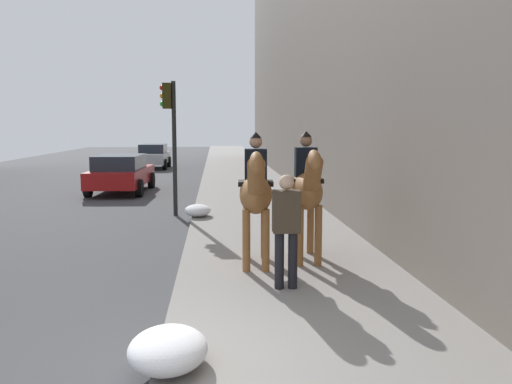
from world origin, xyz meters
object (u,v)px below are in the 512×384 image
(car_near_lane, at_px, (121,173))
(traffic_light_near_curb, at_px, (171,126))
(pedestrian_greeting, at_px, (286,224))
(car_mid_lane, at_px, (153,156))
(mounted_horse_near, at_px, (256,192))
(mounted_horse_far, at_px, (306,189))

(car_near_lane, xyz_separation_m, traffic_light_near_curb, (-5.44, -2.34, 1.75))
(pedestrian_greeting, bearing_deg, car_near_lane, 19.72)
(car_mid_lane, distance_m, traffic_light_near_curb, 17.43)
(car_near_lane, height_order, traffic_light_near_curb, traffic_light_near_curb)
(mounted_horse_near, relative_size, car_near_lane, 0.51)
(pedestrian_greeting, distance_m, car_near_lane, 13.67)
(car_near_lane, relative_size, traffic_light_near_curb, 1.21)
(mounted_horse_far, xyz_separation_m, car_mid_lane, (22.93, 5.32, -0.65))
(pedestrian_greeting, bearing_deg, mounted_horse_far, -19.20)
(mounted_horse_near, xyz_separation_m, car_near_lane, (11.52, 4.26, -0.64))
(pedestrian_greeting, height_order, traffic_light_near_curb, traffic_light_near_curb)
(mounted_horse_near, xyz_separation_m, pedestrian_greeting, (-1.35, -0.35, -0.31))
(mounted_horse_near, bearing_deg, mounted_horse_far, 111.97)
(mounted_horse_far, distance_m, car_near_lane, 12.37)
(car_mid_lane, height_order, traffic_light_near_curb, traffic_light_near_curb)
(mounted_horse_far, xyz_separation_m, car_near_lane, (11.21, 5.18, -0.65))
(car_mid_lane, relative_size, traffic_light_near_curb, 1.04)
(car_near_lane, distance_m, traffic_light_near_curb, 6.18)
(mounted_horse_far, xyz_separation_m, traffic_light_near_curb, (5.77, 2.83, 1.10))
(traffic_light_near_curb, bearing_deg, pedestrian_greeting, -163.08)
(car_near_lane, bearing_deg, mounted_horse_far, -153.02)
(mounted_horse_far, height_order, traffic_light_near_curb, traffic_light_near_curb)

